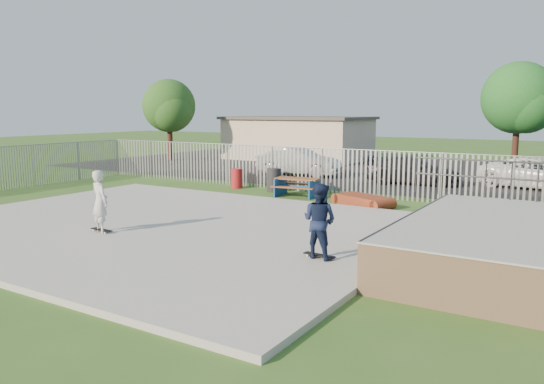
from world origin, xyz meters
The scene contains 19 objects.
ground centered at (0.00, 0.00, 0.00)m, with size 120.00×120.00×0.00m, color #315C1F.
concrete_slab centered at (0.00, 0.00, 0.07)m, with size 15.00×12.00×0.15m, color #A4A49E.
quarter_pipe centered at (9.50, 1.04, 0.56)m, with size 5.50×7.05×2.19m.
fence centered at (1.00, 4.59, 1.00)m, with size 26.04×16.02×2.00m.
picnic_table centered at (0.50, 7.65, 0.40)m, with size 2.07×1.79×0.79m.
funbox centered at (3.82, 6.85, 0.21)m, with size 2.31×1.75×0.42m.
trash_bin_red centered at (-3.12, 8.27, 0.46)m, with size 0.55×0.55×0.92m, color maroon.
trash_bin_grey centered at (-1.06, 8.27, 0.53)m, with size 0.63×0.63×1.06m, color black.
parking_lot centered at (0.00, 19.00, 0.01)m, with size 40.00×18.00×0.02m, color black.
car_silver centered at (-2.93, 13.99, 0.80)m, with size 1.65×4.72×1.55m, color silver.
car_dark centered at (3.55, 13.93, 0.70)m, with size 1.90×4.67×1.36m, color black.
car_white centered at (9.08, 15.38, 0.75)m, with size 2.41×5.22×1.45m, color white.
building centered at (-8.00, 23.00, 1.61)m, with size 10.40×6.40×3.20m.
tree_left centered at (-15.51, 17.20, 3.97)m, with size 3.83×3.83×5.91m.
tree_mid centered at (7.10, 22.31, 4.36)m, with size 4.20×4.20×6.48m.
skateboard_a centered at (5.87, -0.94, 0.19)m, with size 0.82×0.28×0.08m.
skateboard_b centered at (-0.73, -1.83, 0.19)m, with size 0.82×0.27×0.08m.
skater_navy centered at (5.87, -0.94, 1.05)m, with size 0.88×0.68×1.80m, color #121C3A.
skater_white centered at (-0.73, -1.83, 1.05)m, with size 0.66×0.43×1.80m, color silver.
Camera 1 is at (11.39, -11.98, 3.63)m, focal length 35.00 mm.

